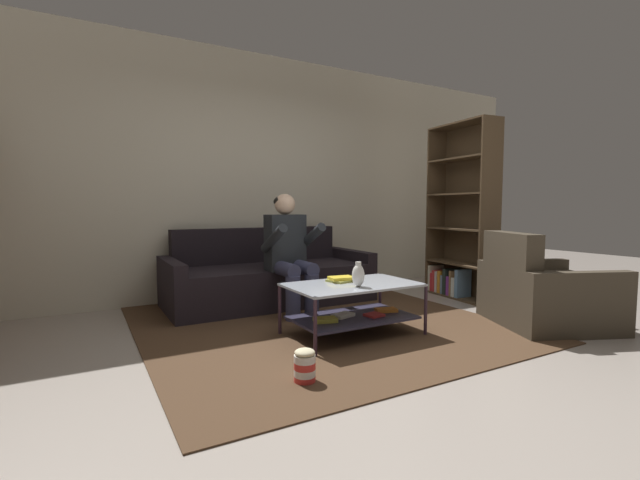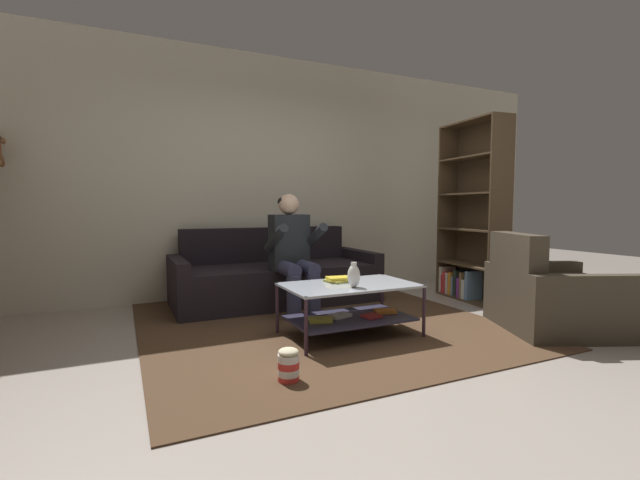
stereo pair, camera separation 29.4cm
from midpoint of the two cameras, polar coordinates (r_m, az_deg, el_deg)
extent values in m
plane|color=#A99E93|center=(3.34, 10.06, -14.38)|extent=(16.80, 16.80, 0.00)
cube|color=beige|center=(5.38, -5.14, 8.41)|extent=(8.40, 0.12, 2.90)
cylinder|color=#9D6438|center=(5.41, -35.45, 17.65)|extent=(0.04, 0.04, 0.90)
cube|color=black|center=(4.81, -4.09, -5.87)|extent=(1.97, 0.96, 0.43)
cube|color=black|center=(5.12, -5.67, -0.58)|extent=(1.97, 0.18, 0.40)
cube|color=black|center=(4.54, -16.64, -5.90)|extent=(0.13, 0.96, 0.55)
cube|color=black|center=(5.26, 6.68, -4.33)|extent=(0.13, 0.96, 0.55)
cylinder|color=#393B59|center=(4.06, -1.40, -7.79)|extent=(0.14, 0.14, 0.43)
cylinder|color=#393B59|center=(4.14, 1.15, -7.54)|extent=(0.14, 0.14, 0.43)
cylinder|color=#393B59|center=(4.18, -2.39, -3.86)|extent=(0.14, 0.42, 0.14)
cylinder|color=#393B59|center=(4.26, 0.10, -3.70)|extent=(0.14, 0.42, 0.14)
cube|color=#24282C|center=(4.38, -2.25, -0.30)|extent=(0.38, 0.22, 0.57)
cylinder|color=#24282C|center=(4.13, -3.88, 0.20)|extent=(0.09, 0.49, 0.31)
cylinder|color=#24282C|center=(4.30, 1.18, 0.37)|extent=(0.09, 0.49, 0.31)
sphere|color=beige|center=(4.36, -2.27, 4.79)|extent=(0.21, 0.21, 0.21)
ellipsoid|color=black|center=(4.38, -2.37, 5.13)|extent=(0.21, 0.21, 0.13)
cube|color=#B1B9C6|center=(3.57, 6.33, -6.01)|extent=(1.08, 0.65, 0.02)
cube|color=#312E45|center=(3.63, 6.29, -10.29)|extent=(0.99, 0.60, 0.02)
cylinder|color=#372431|center=(3.11, 0.88, -11.54)|extent=(0.03, 0.03, 0.44)
cylinder|color=#372431|center=(3.68, 15.98, -9.20)|extent=(0.03, 0.03, 0.44)
cylinder|color=#372431|center=(3.66, -3.42, -9.10)|extent=(0.03, 0.03, 0.44)
cylinder|color=#372431|center=(4.15, 10.31, -7.54)|extent=(0.03, 0.03, 0.44)
cube|color=gold|center=(3.45, 2.51, -10.61)|extent=(0.21, 0.17, 0.03)
cube|color=silver|center=(3.60, 5.03, -10.03)|extent=(0.20, 0.15, 0.03)
cube|color=red|center=(3.64, 9.20, -9.98)|extent=(0.16, 0.15, 0.02)
cube|color=orange|center=(3.80, 10.91, -9.33)|extent=(0.21, 0.16, 0.03)
cube|color=#4E3523|center=(4.16, 0.95, -10.48)|extent=(3.08, 3.42, 0.01)
cube|color=brown|center=(4.16, 0.95, -10.45)|extent=(1.70, 1.88, 0.00)
ellipsoid|color=silver|center=(3.42, 7.00, -4.80)|extent=(0.10, 0.10, 0.18)
cylinder|color=silver|center=(3.41, 7.01, -3.30)|extent=(0.05, 0.05, 0.04)
cube|color=#ABAA45|center=(3.65, 4.66, -5.47)|extent=(0.21, 0.21, 0.02)
cube|color=gold|center=(3.65, 4.88, -5.12)|extent=(0.22, 0.17, 0.02)
cube|color=#4F3C28|center=(5.59, 18.18, 3.65)|extent=(0.30, 0.05, 2.04)
cube|color=#4F3C28|center=(4.91, 24.59, 3.40)|extent=(0.30, 0.05, 2.04)
cube|color=#4F3C28|center=(5.33, 22.33, 3.52)|extent=(0.11, 0.91, 2.04)
cube|color=#4F3C28|center=(5.35, 20.87, -7.35)|extent=(0.39, 0.90, 0.02)
cube|color=#4F3C28|center=(5.28, 20.99, -3.11)|extent=(0.39, 0.90, 0.02)
cube|color=#4F3C28|center=(5.25, 21.11, 1.31)|extent=(0.39, 0.90, 0.02)
cube|color=#4F3C28|center=(5.24, 21.24, 5.77)|extent=(0.39, 0.90, 0.02)
cube|color=#4F3C28|center=(5.27, 21.36, 10.21)|extent=(0.39, 0.90, 0.02)
cube|color=#4F3C28|center=(5.33, 21.49, 14.47)|extent=(0.39, 0.90, 0.02)
cube|color=silver|center=(5.62, 18.08, -4.98)|extent=(0.23, 0.06, 0.31)
cube|color=red|center=(5.59, 18.25, -5.50)|extent=(0.21, 0.05, 0.22)
cube|color=red|center=(5.56, 18.59, -5.35)|extent=(0.23, 0.06, 0.26)
cube|color=silver|center=(5.54, 19.07, -5.44)|extent=(0.27, 0.06, 0.26)
cube|color=orange|center=(5.48, 19.29, -5.48)|extent=(0.24, 0.07, 0.27)
cube|color=#7B94B5|center=(5.44, 19.51, -5.80)|extent=(0.21, 0.05, 0.23)
cube|color=#222E27|center=(5.41, 19.96, -5.43)|extent=(0.24, 0.08, 0.31)
cube|color=purple|center=(5.36, 20.32, -5.96)|extent=(0.23, 0.07, 0.23)
cube|color=#946D45|center=(5.32, 20.51, -5.66)|extent=(0.20, 0.05, 0.30)
cube|color=silver|center=(5.30, 21.08, -6.11)|extent=(0.26, 0.08, 0.22)
cube|color=#6991B8|center=(5.24, 21.33, -5.67)|extent=(0.22, 0.07, 0.33)
cube|color=#42392B|center=(4.36, 30.79, -7.42)|extent=(1.11, 0.99, 0.45)
cube|color=#42392B|center=(4.11, 26.65, -1.98)|extent=(0.42, 0.71, 0.40)
cube|color=#42392B|center=(4.03, 33.98, -7.77)|extent=(0.88, 0.45, 0.55)
cube|color=#42392B|center=(4.69, 28.11, -5.91)|extent=(0.88, 0.45, 0.55)
cylinder|color=red|center=(2.76, -1.01, -18.02)|extent=(0.13, 0.13, 0.04)
cylinder|color=white|center=(2.74, -1.01, -17.19)|extent=(0.13, 0.13, 0.04)
cylinder|color=red|center=(2.72, -1.02, -16.34)|extent=(0.13, 0.13, 0.04)
cylinder|color=white|center=(2.71, -1.02, -15.49)|extent=(0.13, 0.13, 0.04)
ellipsoid|color=beige|center=(2.70, -1.02, -14.72)|extent=(0.13, 0.13, 0.05)
camera|label=1|loc=(0.15, -87.82, 0.17)|focal=24.00mm
camera|label=2|loc=(0.15, 92.18, -0.17)|focal=24.00mm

